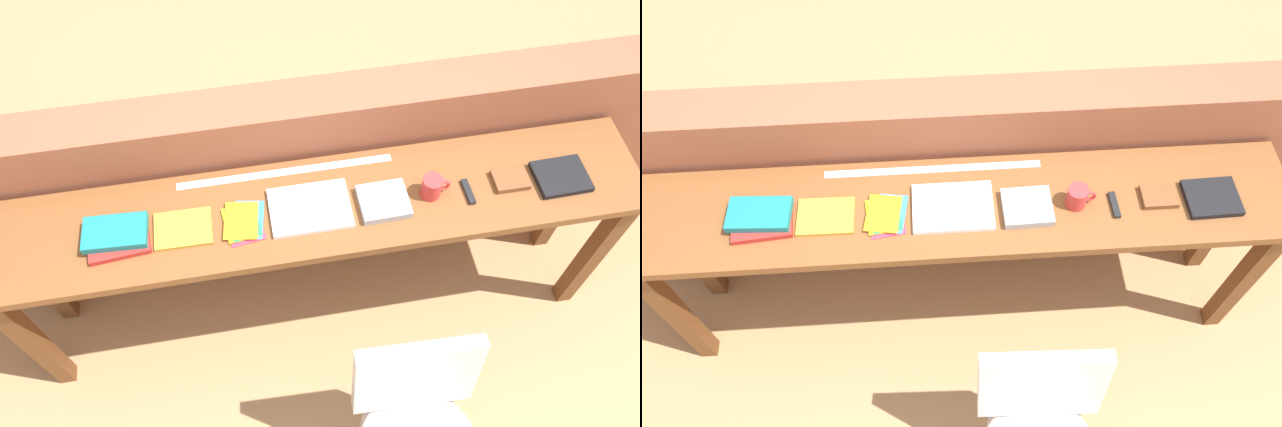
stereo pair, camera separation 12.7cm
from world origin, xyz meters
TOP-DOWN VIEW (x-y plane):
  - ground_plane at (0.00, 0.00)m, footprint 40.00×40.00m
  - brick_wall_back at (0.00, 0.64)m, footprint 6.00×0.20m
  - sideboard at (0.00, 0.30)m, footprint 2.50×0.44m
  - book_stack_leftmost at (-0.73, 0.28)m, footprint 0.23×0.18m
  - magazine_cycling at (-0.50, 0.28)m, footprint 0.21×0.16m
  - pamphlet_pile_colourful at (-0.28, 0.27)m, footprint 0.17×0.19m
  - book_open_centre at (-0.03, 0.29)m, footprint 0.30×0.21m
  - book_grey_hardcover at (0.24, 0.26)m, footprint 0.19×0.17m
  - mug at (0.43, 0.28)m, footprint 0.11×0.08m
  - multitool_folded at (0.57, 0.26)m, footprint 0.03×0.11m
  - leather_journal_brown at (0.74, 0.28)m, footprint 0.13×0.10m
  - book_repair_rightmost at (0.93, 0.26)m, footprint 0.20×0.17m
  - ruler_metal_back_edge at (-0.10, 0.47)m, footprint 0.83×0.03m

SIDE VIEW (x-z plane):
  - ground_plane at x=0.00m, z-range 0.00..0.00m
  - brick_wall_back at x=0.00m, z-range 0.00..1.10m
  - sideboard at x=0.00m, z-range 0.30..1.18m
  - ruler_metal_back_edge at x=-0.10m, z-range 0.88..0.88m
  - magazine_cycling at x=-0.50m, z-range 0.88..0.89m
  - pamphlet_pile_colourful at x=-0.28m, z-range 0.88..0.89m
  - multitool_folded at x=0.57m, z-range 0.88..0.90m
  - book_open_centre at x=-0.03m, z-range 0.88..0.90m
  - leather_journal_brown at x=0.74m, z-range 0.88..0.90m
  - book_repair_rightmost at x=0.93m, z-range 0.88..0.91m
  - book_grey_hardcover at x=0.24m, z-range 0.88..0.91m
  - book_stack_leftmost at x=-0.73m, z-range 0.88..0.93m
  - mug at x=0.43m, z-range 0.88..0.97m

